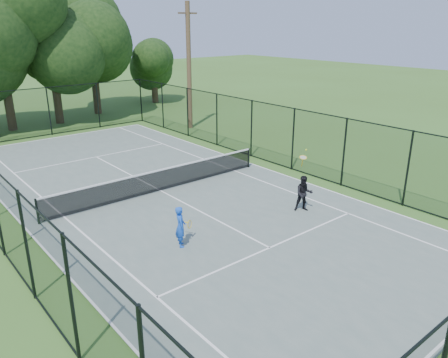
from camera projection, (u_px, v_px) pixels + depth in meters
ground at (161, 192)px, 18.34m from camera, size 120.00×120.00×0.00m
tennis_court at (161, 192)px, 18.33m from camera, size 11.00×24.00×0.06m
tennis_net at (160, 179)px, 18.14m from camera, size 10.08×0.08×0.95m
fence at (159, 158)px, 17.83m from camera, size 13.10×26.10×3.00m
tree_near_mid at (52, 56)px, 29.47m from camera, size 5.73×5.73×7.49m
tree_near_right at (91, 37)px, 32.34m from camera, size 6.52×6.52×9.00m
tree_far_right at (154, 66)px, 38.01m from camera, size 3.90×3.90×5.16m
utility_pole at (189, 66)px, 28.26m from camera, size 1.40×0.30×8.00m
player_blue at (181, 226)px, 13.61m from camera, size 0.83×0.57×1.33m
player_black at (304, 193)px, 16.19m from camera, size 0.92×0.90×2.22m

